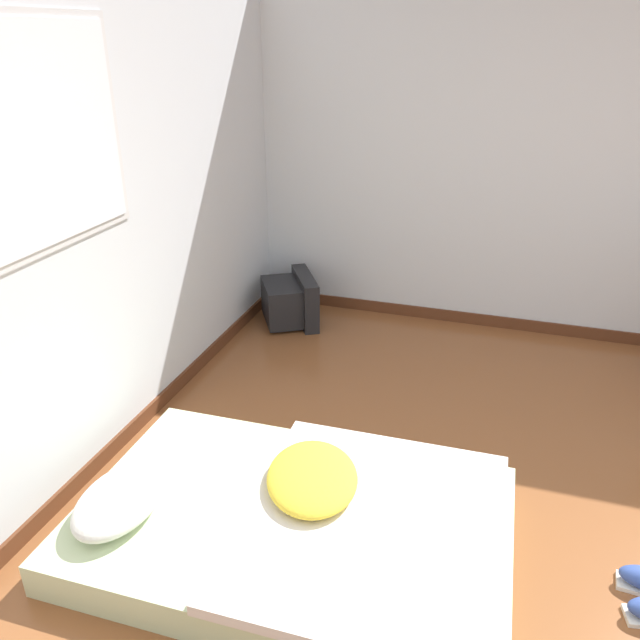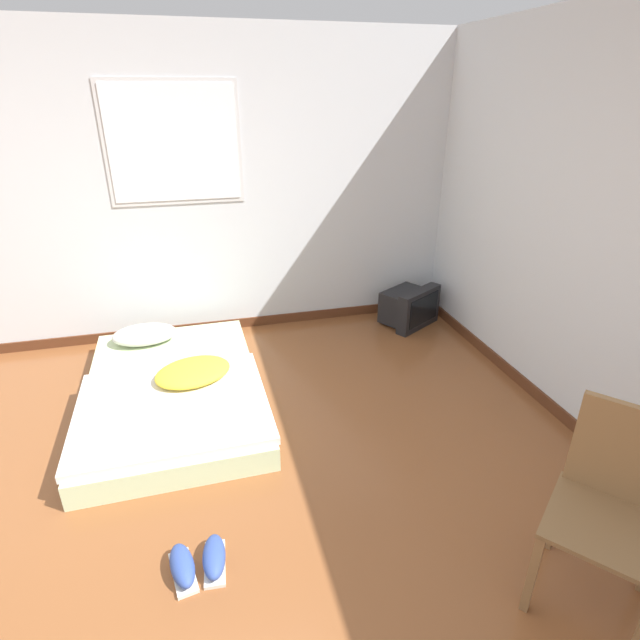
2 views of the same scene
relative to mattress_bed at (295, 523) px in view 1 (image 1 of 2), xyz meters
The scene contains 2 objects.
mattress_bed is the anchor object (origin of this frame).
crt_tv 2.38m from the mattress_bed, 20.53° to the left, with size 0.62×0.58×0.38m.
Camera 1 is at (-1.81, 0.80, 2.10)m, focal length 35.00 mm.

